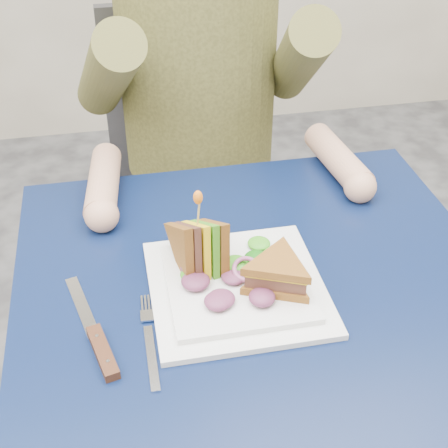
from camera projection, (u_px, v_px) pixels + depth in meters
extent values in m
cube|color=black|center=(264.00, 299.00, 0.95)|extent=(0.75, 0.75, 0.03)
cylinder|color=#595B5E|center=(81.00, 342.00, 1.37)|extent=(0.04, 0.04, 0.70)
cylinder|color=#595B5E|center=(357.00, 304.00, 1.47)|extent=(0.04, 0.04, 0.70)
cube|color=#47474C|center=(201.00, 212.00, 1.60)|extent=(0.42, 0.40, 0.04)
cube|color=#47474C|center=(187.00, 92.00, 1.59)|extent=(0.42, 0.03, 0.46)
cylinder|color=#47474C|center=(144.00, 333.00, 1.58)|extent=(0.02, 0.02, 0.43)
cylinder|color=#47474C|center=(281.00, 314.00, 1.63)|extent=(0.02, 0.02, 0.43)
cylinder|color=#47474C|center=(133.00, 251.00, 1.85)|extent=(0.02, 0.02, 0.43)
cylinder|color=#47474C|center=(252.00, 237.00, 1.90)|extent=(0.02, 0.02, 0.43)
cylinder|color=#4C4A22|center=(198.00, 57.00, 1.34)|extent=(0.34, 0.34, 0.52)
cylinder|color=brown|center=(107.00, 73.00, 1.23)|extent=(0.15, 0.39, 0.31)
cylinder|color=tan|center=(103.00, 183.00, 1.14)|extent=(0.08, 0.20, 0.06)
sphere|color=tan|center=(102.00, 215.00, 1.06)|extent=(0.06, 0.06, 0.06)
cylinder|color=brown|center=(298.00, 59.00, 1.29)|extent=(0.15, 0.39, 0.31)
cylinder|color=tan|center=(338.00, 159.00, 1.21)|extent=(0.08, 0.20, 0.06)
sphere|color=tan|center=(360.00, 187.00, 1.13)|extent=(0.06, 0.06, 0.06)
cube|color=white|center=(237.00, 288.00, 0.94)|extent=(0.26, 0.26, 0.01)
cube|color=white|center=(237.00, 283.00, 0.94)|extent=(0.21, 0.21, 0.01)
cube|color=silver|center=(152.00, 357.00, 0.83)|extent=(0.01, 0.12, 0.00)
cube|color=silver|center=(148.00, 316.00, 0.90)|extent=(0.02, 0.02, 0.00)
cube|color=silver|center=(142.00, 303.00, 0.92)|extent=(0.00, 0.03, 0.00)
cube|color=silver|center=(145.00, 303.00, 0.92)|extent=(0.00, 0.03, 0.00)
cube|color=silver|center=(149.00, 303.00, 0.92)|extent=(0.00, 0.03, 0.00)
cube|color=silver|center=(152.00, 302.00, 0.92)|extent=(0.00, 0.03, 0.00)
cube|color=silver|center=(82.00, 306.00, 0.91)|extent=(0.05, 0.14, 0.00)
cube|color=black|center=(103.00, 352.00, 0.84)|extent=(0.04, 0.10, 0.01)
cylinder|color=silver|center=(97.00, 336.00, 0.85)|extent=(0.01, 0.01, 0.00)
cylinder|color=silver|center=(108.00, 362.00, 0.81)|extent=(0.01, 0.01, 0.00)
cylinder|color=tan|center=(198.00, 213.00, 0.90)|extent=(0.01, 0.01, 0.06)
ellipsoid|color=orange|center=(198.00, 197.00, 0.89)|extent=(0.01, 0.01, 0.02)
torus|color=#9E4C7A|center=(246.00, 269.00, 0.93)|extent=(0.04, 0.04, 0.02)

